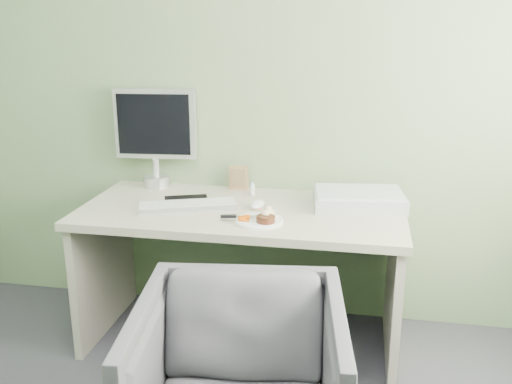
% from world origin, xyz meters
% --- Properties ---
extents(wall_back, '(3.50, 0.00, 3.50)m').
position_xyz_m(wall_back, '(0.00, 2.00, 1.35)').
color(wall_back, '#6B855D').
rests_on(wall_back, floor).
extents(desk, '(1.60, 0.75, 0.73)m').
position_xyz_m(desk, '(0.00, 1.62, 0.55)').
color(desk, '#B1AA94').
rests_on(desk, floor).
extents(plate, '(0.22, 0.22, 0.01)m').
position_xyz_m(plate, '(0.12, 1.44, 0.74)').
color(plate, white).
rests_on(plate, desk).
extents(steak, '(0.11, 0.11, 0.03)m').
position_xyz_m(steak, '(0.16, 1.42, 0.76)').
color(steak, black).
rests_on(steak, plate).
extents(potato_pile, '(0.10, 0.09, 0.05)m').
position_xyz_m(potato_pile, '(0.15, 1.49, 0.77)').
color(potato_pile, '#A4784F').
rests_on(potato_pile, plate).
extents(carrot_heap, '(0.05, 0.05, 0.03)m').
position_xyz_m(carrot_heap, '(0.06, 1.42, 0.76)').
color(carrot_heap, '#E65D04').
rests_on(carrot_heap, plate).
extents(steak_knife, '(0.19, 0.06, 0.01)m').
position_xyz_m(steak_knife, '(0.01, 1.43, 0.75)').
color(steak_knife, silver).
rests_on(steak_knife, plate).
extents(mousepad, '(0.28, 0.26, 0.00)m').
position_xyz_m(mousepad, '(-0.31, 1.69, 0.73)').
color(mousepad, black).
rests_on(mousepad, desk).
extents(keyboard, '(0.49, 0.30, 0.02)m').
position_xyz_m(keyboard, '(-0.26, 1.58, 0.75)').
color(keyboard, white).
rests_on(keyboard, desk).
extents(computer_mouse, '(0.08, 0.12, 0.04)m').
position_xyz_m(computer_mouse, '(0.08, 1.64, 0.75)').
color(computer_mouse, white).
rests_on(computer_mouse, desk).
extents(photo_frame, '(0.11, 0.02, 0.13)m').
position_xyz_m(photo_frame, '(-0.09, 1.95, 0.80)').
color(photo_frame, '#AA764F').
rests_on(photo_frame, desk).
extents(eyedrop_bottle, '(0.03, 0.03, 0.08)m').
position_xyz_m(eyedrop_bottle, '(0.01, 1.86, 0.76)').
color(eyedrop_bottle, white).
rests_on(eyedrop_bottle, desk).
extents(scanner, '(0.48, 0.35, 0.07)m').
position_xyz_m(scanner, '(0.57, 1.76, 0.76)').
color(scanner, '#B6B9BE').
rests_on(scanner, desk).
extents(monitor, '(0.45, 0.14, 0.54)m').
position_xyz_m(monitor, '(-0.55, 1.94, 1.04)').
color(monitor, silver).
rests_on(monitor, desk).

